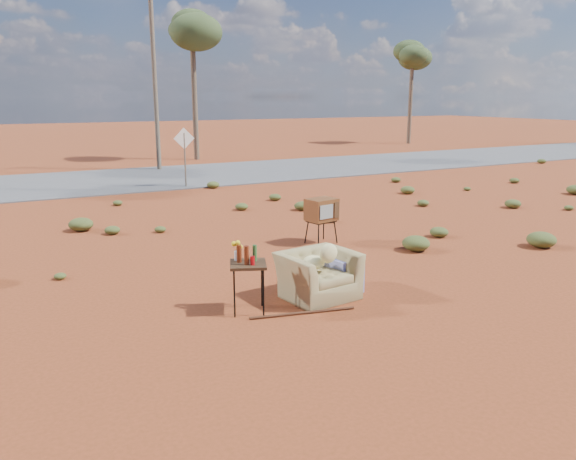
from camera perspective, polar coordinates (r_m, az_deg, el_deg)
name	(u,v)px	position (r m, az deg, el deg)	size (l,w,h in m)	color
ground	(316,288)	(9.94, 2.84, -5.90)	(140.00, 140.00, 0.00)	maroon
highway	(127,179)	(23.78, -16.00, 4.98)	(140.00, 7.00, 0.04)	#565659
armchair	(322,268)	(9.43, 3.50, -3.89)	(1.46, 1.04, 1.04)	olive
tv_unit	(322,210)	(12.75, 3.43, 2.01)	(0.73, 0.63, 1.04)	black
side_table	(246,261)	(8.68, -4.34, -3.14)	(0.72, 0.72, 1.10)	#3B2615
rusty_bar	(303,313)	(8.77, 1.52, -8.42)	(0.04, 0.04, 1.68)	#4E2A14
road_sign	(184,147)	(21.10, -10.48, 8.32)	(0.78, 0.06, 2.19)	brown
eucalyptus_center	(192,34)	(30.83, -9.71, 19.06)	(3.20, 3.20, 7.60)	brown
eucalyptus_right	(413,58)	(41.88, 12.54, 16.71)	(3.20, 3.20, 7.10)	brown
utility_pole_center	(155,77)	(26.46, -13.41, 14.91)	(1.40, 0.20, 8.00)	brown
scrub_patch	(191,233)	(13.46, -9.85, -0.31)	(17.49, 8.07, 0.33)	#465424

